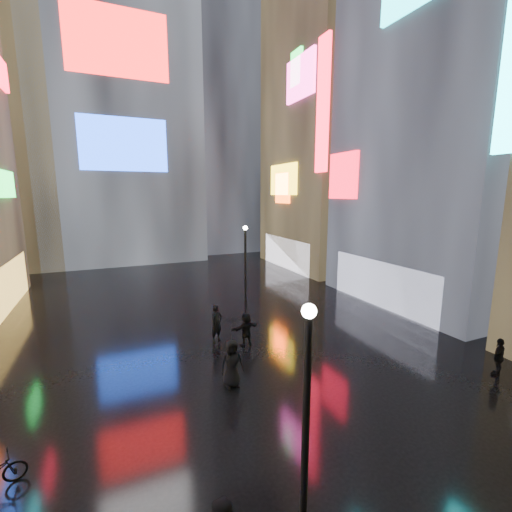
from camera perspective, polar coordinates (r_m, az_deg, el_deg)
ground at (r=21.43m, az=-8.70°, el=-9.71°), size 140.00×140.00×0.00m
building_right_mid at (r=27.82m, az=30.12°, el=25.06°), size 10.28×13.70×30.00m
building_right_far at (r=36.84m, az=12.49°, el=20.51°), size 10.28×12.00×28.00m
tower_main at (r=45.66m, az=-22.43°, el=27.04°), size 16.00×14.20×42.00m
tower_flank_right at (r=48.62m, az=-6.77°, el=21.73°), size 12.00×12.00×34.00m
lamp_near at (r=7.72m, az=8.37°, el=-23.98°), size 0.30×0.30×5.20m
lamp_far at (r=23.29m, az=-1.77°, el=-0.46°), size 0.30×0.30×5.20m
pedestrian_3 at (r=17.46m, az=35.44°, el=-13.54°), size 0.99×0.62×1.58m
pedestrian_4 at (r=13.69m, az=-4.05°, el=-17.40°), size 0.92×0.61×1.86m
pedestrian_5 at (r=16.95m, az=-1.67°, el=-12.12°), size 1.58×0.75×1.64m
pedestrian_6 at (r=17.45m, az=-6.58°, el=-11.07°), size 0.82×0.73×1.90m
umbrella_2 at (r=13.11m, az=-4.13°, el=-12.06°), size 1.23×1.25×0.90m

